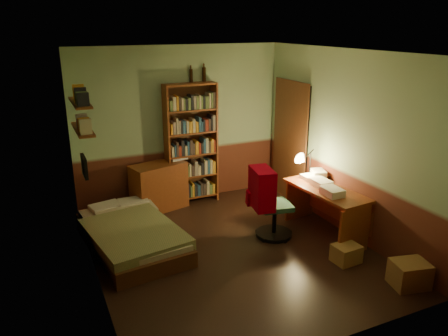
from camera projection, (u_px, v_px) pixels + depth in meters
name	position (u px, v px, depth m)	size (l,w,h in m)	color
floor	(232.00, 251.00, 5.89)	(3.50, 4.00, 0.02)	black
ceiling	(233.00, 51.00, 5.06)	(3.50, 4.00, 0.02)	silver
wall_back	(180.00, 126.00, 7.21)	(3.50, 0.02, 2.60)	#8AAC83
wall_left	(87.00, 178.00, 4.79)	(0.02, 4.00, 2.60)	#8AAC83
wall_right	(345.00, 143.00, 6.16)	(0.02, 4.00, 2.60)	#8AAC83
wall_front	(333.00, 222.00, 3.74)	(3.50, 0.02, 2.60)	#8AAC83
doorway	(291.00, 142.00, 7.37)	(0.06, 0.90, 2.00)	black
door_trim	(289.00, 143.00, 7.35)	(0.02, 0.98, 2.08)	#462613
bed	(131.00, 227.00, 5.94)	(1.02, 1.91, 0.57)	#697F4A
dresser	(159.00, 187.00, 7.10)	(0.87, 0.43, 0.77)	brown
mini_stereo	(177.00, 155.00, 7.21)	(0.28, 0.22, 0.15)	#B2B2B7
bookshelf	(191.00, 145.00, 7.22)	(0.86, 0.27, 2.01)	brown
bottle_left	(191.00, 76.00, 6.98)	(0.06, 0.06, 0.21)	black
bottle_right	(204.00, 74.00, 7.07)	(0.06, 0.06, 0.23)	black
desk	(325.00, 212.00, 6.25)	(0.54, 1.31, 0.70)	brown
paper_stack	(318.00, 173.00, 6.60)	(0.19, 0.26, 0.10)	silver
desk_lamp	(310.00, 159.00, 6.60)	(0.16, 0.16, 0.52)	black
office_chair	(275.00, 201.00, 6.13)	(0.54, 0.47, 1.07)	#27523B
red_jacket	(271.00, 149.00, 5.68)	(0.26, 0.48, 0.56)	#A50015
wall_shelf_lower	(83.00, 129.00, 5.69)	(0.20, 0.90, 0.03)	brown
wall_shelf_upper	(80.00, 103.00, 5.58)	(0.20, 0.90, 0.03)	brown
framed_picture	(84.00, 166.00, 5.34)	(0.04, 0.32, 0.26)	black
cardboard_box_a	(410.00, 274.00, 5.06)	(0.40, 0.32, 0.30)	olive
cardboard_box_b	(346.00, 254.00, 5.58)	(0.33, 0.27, 0.23)	olive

